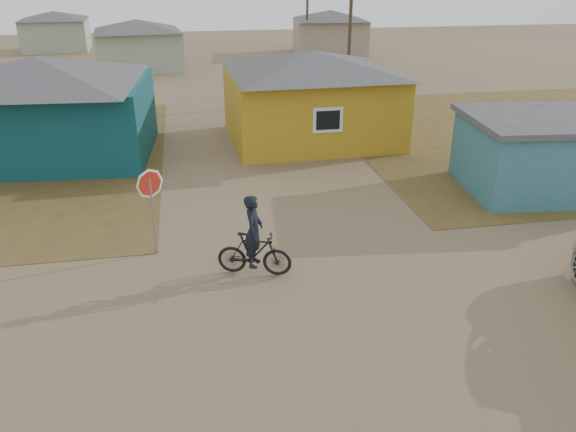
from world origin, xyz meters
name	(u,v)px	position (x,y,z in m)	size (l,w,h in m)	color
ground	(337,323)	(0.00, 0.00, 0.00)	(120.00, 120.00, 0.00)	brown
grass_ne	(554,132)	(14.00, 13.00, 0.01)	(20.00, 18.00, 0.00)	brown
house_teal	(43,107)	(-8.50, 13.50, 2.05)	(8.93, 7.08, 4.00)	#0B383F
house_yellow	(311,95)	(2.50, 14.00, 2.00)	(7.72, 6.76, 3.90)	#B4891B
shed_turquoise	(557,153)	(9.50, 6.50, 1.31)	(6.71, 4.93, 2.60)	#37717A
house_pale_west	(139,44)	(-6.00, 34.00, 1.86)	(7.04, 6.15, 3.60)	#97A38C
house_beige_east	(330,31)	(10.00, 40.00, 1.86)	(6.95, 6.05, 3.60)	gray
house_pale_north	(56,30)	(-14.00, 46.00, 1.75)	(6.28, 5.81, 3.40)	#97A38C
utility_pole_near	(350,24)	(6.50, 22.00, 4.14)	(1.40, 0.20, 8.00)	#413327
utility_pole_far	(307,5)	(7.50, 38.00, 4.14)	(1.40, 0.20, 8.00)	#413327
stop_sign	(151,192)	(-4.00, 4.07, 1.79)	(0.78, 0.20, 2.43)	gray
cyclist	(254,246)	(-1.51, 2.47, 0.78)	(1.97, 1.10, 2.15)	black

